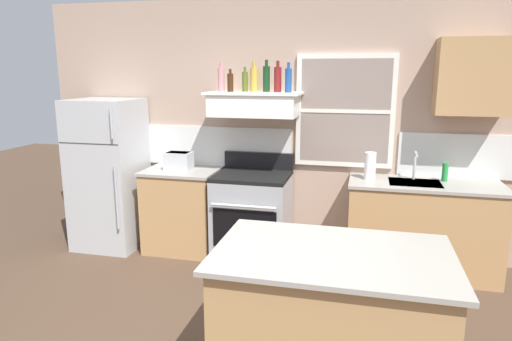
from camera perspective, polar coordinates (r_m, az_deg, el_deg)
The scene contains 19 objects.
back_wall at distance 4.88m, azimuth 3.78°, elevation 5.38°, with size 5.40×0.11×2.70m.
refrigerator at distance 5.30m, azimuth -18.11°, elevation -0.41°, with size 0.70×0.72×1.66m.
counter_left_of_stove at distance 5.06m, azimuth -9.21°, elevation -4.89°, with size 0.79×0.63×0.91m.
toaster at distance 4.93m, azimuth -9.76°, elevation 1.25°, with size 0.30×0.20×0.19m.
stove_range at distance 4.78m, azimuth -0.46°, elevation -5.67°, with size 0.76×0.69×1.09m.
range_hood_shelf at distance 4.65m, azimuth -0.19°, elevation 8.42°, with size 0.96×0.52×0.24m.
bottle_rose_pink at distance 4.72m, azimuth -4.41°, elevation 11.41°, with size 0.07×0.07×0.29m.
bottle_brown_stout at distance 4.66m, azimuth -3.26°, elevation 11.08°, with size 0.06×0.06×0.23m.
bottle_olive_oil_square at distance 4.72m, azimuth -1.40°, elevation 11.22°, with size 0.06×0.06×0.25m.
bottle_champagne_gold_foil at distance 4.66m, azimuth -0.24°, elevation 11.48°, with size 0.08×0.08×0.30m.
bottle_dark_green_wine at distance 4.64m, azimuth 1.33°, elevation 11.56°, with size 0.07×0.07×0.32m.
bottle_red_label_wine at distance 4.58m, azimuth 2.77°, elevation 11.48°, with size 0.07×0.07×0.31m.
bottle_blue_liqueur at distance 4.51m, azimuth 4.12°, elevation 11.36°, with size 0.07×0.07×0.29m.
counter_right_with_sink at distance 4.72m, azimuth 20.24°, elevation -6.78°, with size 1.43×0.63×0.91m.
sink_faucet at distance 4.65m, azimuth 19.46°, elevation 0.99°, with size 0.03×0.17×0.28m.
paper_towel_roll at distance 4.53m, azimuth 14.22°, elevation 0.54°, with size 0.11×0.11×0.27m, color white.
dish_soap_bottle at distance 4.70m, azimuth 22.77°, elevation -0.19°, with size 0.06×0.06×0.18m, color #268C3F.
kitchen_island at distance 2.94m, azimuth 9.34°, elevation -18.29°, with size 1.40×0.90×0.91m.
upper_cabinet_right at distance 4.68m, azimuth 25.72°, elevation 10.63°, with size 0.64×0.32×0.70m.
Camera 1 is at (0.86, -2.54, 1.95)m, focal length 31.64 mm.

